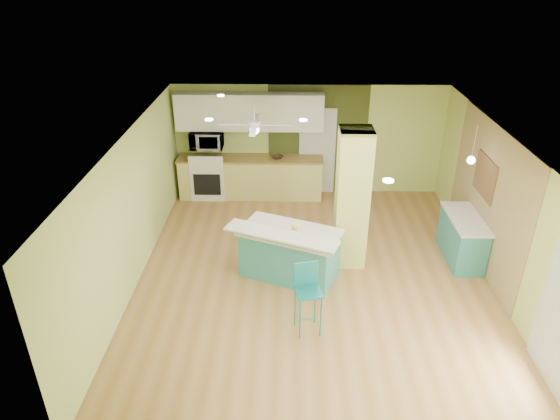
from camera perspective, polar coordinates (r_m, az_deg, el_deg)
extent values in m
cube|color=#A37039|center=(8.77, 3.79, -7.54)|extent=(6.00, 7.00, 0.01)
cube|color=white|center=(7.63, 4.37, 8.13)|extent=(6.00, 7.00, 0.01)
cube|color=#C2D572|center=(11.34, 3.27, 7.97)|extent=(6.00, 0.01, 2.50)
cube|color=#C2D572|center=(5.28, 5.82, -18.16)|extent=(6.00, 0.01, 2.50)
cube|color=#C2D572|center=(8.51, -16.59, -0.07)|extent=(0.01, 7.00, 2.50)
cube|color=#C2D572|center=(8.81, 23.97, -0.41)|extent=(0.01, 7.00, 2.50)
cube|color=#927C53|center=(9.30, 22.60, 1.31)|extent=(0.02, 3.40, 2.50)
cube|color=#3D461C|center=(11.34, 4.29, 7.92)|extent=(2.20, 0.02, 2.50)
cube|color=silver|center=(11.40, 4.26, 6.69)|extent=(0.82, 0.05, 2.00)
cube|color=#B4BF58|center=(8.63, 8.23, 1.25)|extent=(0.55, 0.55, 2.50)
cube|color=#D2CD6E|center=(11.38, -3.35, 3.69)|extent=(3.20, 0.60, 0.90)
cube|color=olive|center=(11.20, -3.42, 5.90)|extent=(3.25, 0.63, 0.04)
cube|color=white|center=(11.49, -8.09, 3.70)|extent=(0.76, 0.64, 0.90)
cube|color=black|center=(11.20, -8.33, 2.88)|extent=(0.59, 0.02, 0.50)
cube|color=white|center=(11.01, -8.50, 5.65)|extent=(0.76, 0.06, 0.18)
cube|color=white|center=(10.98, -3.52, 11.14)|extent=(3.20, 0.34, 0.80)
imported|color=silver|center=(11.16, -8.39, 7.93)|extent=(0.70, 0.48, 0.39)
cylinder|color=white|center=(9.60, -2.96, 10.95)|extent=(0.03, 0.03, 0.40)
cylinder|color=white|center=(9.66, -2.93, 9.81)|extent=(0.24, 0.24, 0.10)
sphere|color=white|center=(9.70, -2.92, 9.13)|extent=(0.18, 0.18, 0.18)
cylinder|color=white|center=(8.97, 21.33, 7.17)|extent=(0.01, 0.01, 0.62)
sphere|color=white|center=(9.08, 21.00, 5.34)|extent=(0.14, 0.14, 0.14)
cube|color=brown|center=(9.35, 22.40, 3.51)|extent=(0.03, 0.90, 0.70)
cube|color=teal|center=(8.56, 1.09, -5.11)|extent=(1.74, 1.32, 0.83)
cube|color=#EFE6CF|center=(8.33, 1.12, -2.57)|extent=(1.86, 1.44, 0.05)
cube|color=teal|center=(7.99, 0.11, -3.26)|extent=(1.68, 0.79, 0.12)
cube|color=#EFE6CF|center=(7.97, 0.11, -2.92)|extent=(1.89, 1.08, 0.04)
cylinder|color=teal|center=(7.28, 2.31, -12.47)|extent=(0.02, 0.02, 0.69)
cylinder|color=teal|center=(7.35, 4.69, -12.12)|extent=(0.02, 0.02, 0.69)
cylinder|color=teal|center=(7.51, 1.73, -11.00)|extent=(0.02, 0.02, 0.69)
cylinder|color=teal|center=(7.57, 4.03, -10.68)|extent=(0.02, 0.02, 0.69)
cube|color=teal|center=(7.20, 3.26, -9.32)|extent=(0.44, 0.44, 0.03)
cube|color=teal|center=(7.21, 2.97, -7.25)|extent=(0.36, 0.11, 0.38)
cube|color=teal|center=(9.59, 20.07, -3.16)|extent=(0.52, 1.26, 0.81)
cube|color=white|center=(9.40, 20.48, -0.94)|extent=(0.56, 1.31, 0.04)
imported|color=#3C2918|center=(11.12, -0.36, 6.09)|extent=(0.35, 0.35, 0.06)
cylinder|color=yellow|center=(8.19, 1.88, -2.19)|extent=(0.16, 0.16, 0.19)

